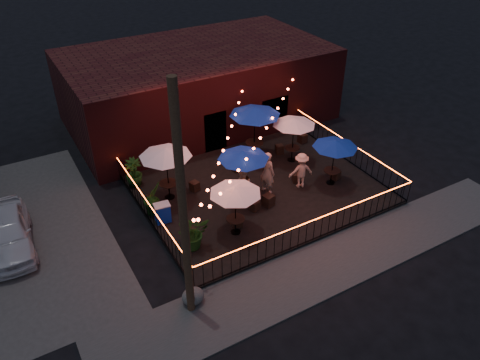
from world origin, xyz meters
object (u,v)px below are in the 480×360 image
object	(u,v)px
cafe_table_3	(255,112)
cafe_table_4	(335,144)
cafe_table_1	(165,153)
boulder	(193,296)
cafe_table_0	(235,190)
cafe_table_5	(294,122)
cooler	(163,213)
cafe_table_2	(243,155)
utility_pole	(183,212)

from	to	relation	value
cafe_table_3	cafe_table_4	distance (m)	4.12
cafe_table_1	boulder	xyz separation A→B (m)	(-1.59, -5.76, -2.04)
cafe_table_0	cafe_table_5	bearing A→B (deg)	33.75
cafe_table_3	cooler	bearing A→B (deg)	-156.85
cafe_table_1	cafe_table_2	size ratio (longest dim) A/B	0.96
cafe_table_0	cafe_table_3	world-z (taller)	cafe_table_3
cafe_table_3	boulder	distance (m)	9.72
cafe_table_5	cooler	distance (m)	7.53
cafe_table_2	cafe_table_4	world-z (taller)	cafe_table_2
utility_pole	cafe_table_3	xyz separation A→B (m)	(6.69, 7.05, -1.41)
cafe_table_5	cafe_table_1	bearing A→B (deg)	179.32
utility_pole	boulder	world-z (taller)	utility_pole
cafe_table_0	cafe_table_5	size ratio (longest dim) A/B	0.84
boulder	cooler	bearing A→B (deg)	80.51
cafe_table_4	cooler	bearing A→B (deg)	171.03
cafe_table_1	cafe_table_3	bearing A→B (deg)	12.40
cafe_table_4	cafe_table_5	world-z (taller)	cafe_table_5
cafe_table_0	cafe_table_1	distance (m)	3.70
cafe_table_5	cooler	size ratio (longest dim) A/B	3.13
cafe_table_2	cafe_table_5	distance (m)	3.98
cafe_table_3	cafe_table_4	size ratio (longest dim) A/B	1.39
cafe_table_1	cooler	size ratio (longest dim) A/B	3.26
cafe_table_2	cooler	xyz separation A→B (m)	(-3.58, 0.26, -1.74)
cafe_table_0	cafe_table_3	size ratio (longest dim) A/B	0.69
cafe_table_2	boulder	xyz separation A→B (m)	(-4.31, -4.10, -1.99)
utility_pole	boulder	bearing A→B (deg)	50.63
cafe_table_1	cafe_table_5	size ratio (longest dim) A/B	1.04
cafe_table_2	utility_pole	bearing A→B (deg)	-136.11
cafe_table_5	cooler	bearing A→B (deg)	-169.68
cafe_table_0	boulder	world-z (taller)	cafe_table_0
cafe_table_2	cooler	size ratio (longest dim) A/B	3.40
cafe_table_0	cooler	size ratio (longest dim) A/B	2.64
cafe_table_3	cafe_table_4	world-z (taller)	cafe_table_3
cafe_table_2	cafe_table_1	bearing A→B (deg)	148.67
utility_pole	cafe_table_5	bearing A→B (deg)	35.92
utility_pole	cafe_table_4	xyz separation A→B (m)	(8.51, 3.37, -1.86)
cafe_table_3	boulder	world-z (taller)	cafe_table_3
cafe_table_5	boulder	world-z (taller)	cafe_table_5
cafe_table_4	cafe_table_0	bearing A→B (deg)	-171.06
cafe_table_4	cafe_table_5	xyz separation A→B (m)	(-0.38, 2.52, 0.06)
cafe_table_5	boulder	xyz separation A→B (m)	(-7.96, -5.68, -1.88)
cafe_table_2	cafe_table_5	xyz separation A→B (m)	(3.65, 1.58, -0.10)
cafe_table_0	boulder	bearing A→B (deg)	-141.59
cafe_table_4	utility_pole	bearing A→B (deg)	-158.38
cooler	cafe_table_2	bearing A→B (deg)	2.57
cafe_table_0	cafe_table_4	bearing A→B (deg)	8.94
cafe_table_5	cooler	xyz separation A→B (m)	(-7.23, -1.32, -1.63)
cafe_table_2	cafe_table_4	xyz separation A→B (m)	(4.03, -0.94, -0.16)
utility_pole	cafe_table_0	xyz separation A→B (m)	(3.08, 2.52, -1.86)
cafe_table_3	boulder	xyz separation A→B (m)	(-6.52, -6.84, -2.27)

